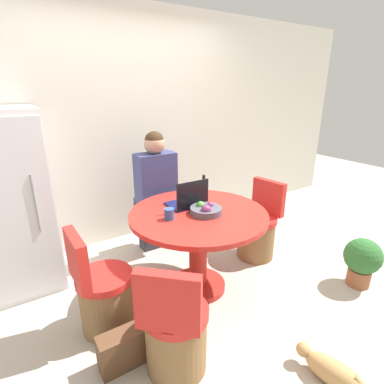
% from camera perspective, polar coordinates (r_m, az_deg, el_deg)
% --- Properties ---
extents(ground_plane, '(12.00, 12.00, 0.00)m').
position_cam_1_polar(ground_plane, '(2.81, 1.65, -19.06)').
color(ground_plane, '#B2A899').
extents(wall_back, '(7.00, 0.06, 2.60)m').
position_cam_1_polar(wall_back, '(3.55, -11.96, 11.73)').
color(wall_back, beige).
rests_on(wall_back, ground_plane).
extents(refrigerator, '(0.71, 0.73, 1.60)m').
position_cam_1_polar(refrigerator, '(3.04, -32.08, -1.93)').
color(refrigerator, silver).
rests_on(refrigerator, ground_plane).
extents(dining_table, '(1.17, 1.17, 0.75)m').
position_cam_1_polar(dining_table, '(2.61, 1.20, -7.80)').
color(dining_table, '#B2261E').
rests_on(dining_table, ground_plane).
extents(chair_left_side, '(0.41, 0.41, 0.83)m').
position_cam_1_polar(chair_left_side, '(2.44, -16.48, -18.48)').
color(chair_left_side, brown).
rests_on(chair_left_side, ground_plane).
extents(chair_right_side, '(0.43, 0.42, 0.83)m').
position_cam_1_polar(chair_right_side, '(3.31, 12.35, -7.39)').
color(chair_right_side, brown).
rests_on(chair_right_side, ground_plane).
extents(chair_near_left_corner, '(0.48, 0.48, 0.83)m').
position_cam_1_polar(chair_near_left_corner, '(2.08, -3.19, -25.42)').
color(chair_near_left_corner, brown).
rests_on(chair_near_left_corner, ground_plane).
extents(person_seated, '(0.40, 0.37, 1.34)m').
position_cam_1_polar(person_seated, '(3.18, -7.16, 0.71)').
color(person_seated, '#2D2D38').
rests_on(person_seated, ground_plane).
extents(laptop, '(0.31, 0.25, 0.25)m').
position_cam_1_polar(laptop, '(2.62, -0.79, -1.68)').
color(laptop, '#141947').
rests_on(laptop, dining_table).
extents(fruit_bowl, '(0.26, 0.26, 0.10)m').
position_cam_1_polar(fruit_bowl, '(2.48, 2.65, -3.42)').
color(fruit_bowl, '#4C4C56').
rests_on(fruit_bowl, dining_table).
extents(coffee_cup, '(0.08, 0.08, 0.09)m').
position_cam_1_polar(coffee_cup, '(2.38, -4.37, -4.21)').
color(coffee_cup, '#2D4C84').
rests_on(coffee_cup, dining_table).
extents(bottle, '(0.07, 0.07, 0.23)m').
position_cam_1_polar(bottle, '(2.79, 2.22, 0.44)').
color(bottle, black).
rests_on(bottle, dining_table).
extents(cat, '(0.23, 0.51, 0.16)m').
position_cam_1_polar(cat, '(2.33, 25.30, -28.54)').
color(cat, tan).
rests_on(cat, ground_plane).
extents(potted_plant, '(0.33, 0.33, 0.46)m').
position_cam_1_polar(potted_plant, '(3.19, 29.68, -11.10)').
color(potted_plant, '#935638').
rests_on(potted_plant, ground_plane).
extents(handbag, '(0.30, 0.14, 0.26)m').
position_cam_1_polar(handbag, '(2.25, -13.21, -27.24)').
color(handbag, brown).
rests_on(handbag, ground_plane).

